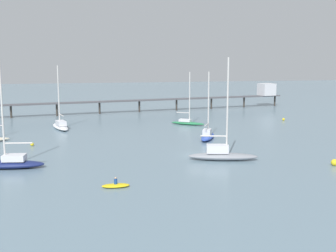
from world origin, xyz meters
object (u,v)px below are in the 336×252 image
sailboat_navy (10,162)px  dinghy_yellow (116,185)px  mooring_buoy_near (32,144)px  mooring_buoy_mid (284,119)px  sailboat_green (187,122)px  sailboat_blue (208,135)px  pier (198,96)px  sailboat_white (60,125)px  mooring_buoy_outer (334,162)px  sailboat_gray (222,154)px

sailboat_navy → dinghy_yellow: 16.70m
mooring_buoy_near → mooring_buoy_mid: bearing=18.2°
sailboat_green → mooring_buoy_near: size_ratio=19.78×
sailboat_blue → dinghy_yellow: (-18.45, -24.74, -0.58)m
sailboat_navy → dinghy_yellow: sailboat_navy is taller
sailboat_green → pier: bearing=68.7°
sailboat_navy → mooring_buoy_mid: size_ratio=22.68×
dinghy_yellow → mooring_buoy_near: bearing=113.1°
sailboat_white → dinghy_yellow: sailboat_white is taller
sailboat_navy → mooring_buoy_near: sailboat_navy is taller
sailboat_white → mooring_buoy_outer: sailboat_white is taller
sailboat_navy → mooring_buoy_outer: 41.94m
sailboat_blue → sailboat_gray: 15.59m
sailboat_gray → sailboat_white: bearing=124.4°
mooring_buoy_mid → mooring_buoy_outer: bearing=-108.9°
sailboat_blue → mooring_buoy_outer: (10.36, -21.53, -0.34)m
sailboat_green → sailboat_white: size_ratio=0.89×
sailboat_blue → dinghy_yellow: size_ratio=3.80×
sailboat_gray → mooring_buoy_outer: size_ratio=15.93×
sailboat_navy → sailboat_gray: bearing=-3.7°
sailboat_navy → sailboat_blue: size_ratio=1.17×
sailboat_white → sailboat_blue: bearing=-34.4°
mooring_buoy_near → mooring_buoy_mid: 55.93m
sailboat_gray → mooring_buoy_mid: sailboat_gray is taller
pier → mooring_buoy_mid: pier is taller
pier → sailboat_white: bearing=-144.2°
sailboat_navy → mooring_buoy_outer: sailboat_navy is taller
sailboat_navy → sailboat_green: size_ratio=1.22×
sailboat_navy → dinghy_yellow: (12.35, -11.22, -0.58)m
pier → sailboat_navy: (-42.20, -57.10, -3.06)m
sailboat_navy → pier: bearing=53.5°
pier → sailboat_green: sailboat_green is taller
sailboat_gray → pier: bearing=76.4°
sailboat_navy → mooring_buoy_near: 14.21m
sailboat_green → mooring_buoy_outer: 39.74m
pier → sailboat_blue: (-11.39, -43.59, -3.07)m
sailboat_blue → sailboat_white: (-25.20, 17.23, -0.01)m
sailboat_navy → mooring_buoy_mid: bearing=30.0°
sailboat_navy → mooring_buoy_near: (1.54, 14.12, -0.50)m
sailboat_green → mooring_buoy_near: 34.50m
pier → sailboat_blue: sailboat_blue is taller
sailboat_blue → sailboat_white: bearing=145.6°
mooring_buoy_mid → sailboat_gray: bearing=-128.8°
pier → sailboat_white: (-36.59, -26.35, -3.08)m
sailboat_navy → sailboat_blue: (30.80, 13.51, -0.01)m
sailboat_white → mooring_buoy_outer: size_ratio=14.28×
sailboat_green → sailboat_white: (-26.24, 0.13, 0.11)m
sailboat_navy → sailboat_gray: sailboat_gray is taller
sailboat_green → sailboat_blue: bearing=-93.5°
pier → sailboat_white: size_ratio=6.85×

